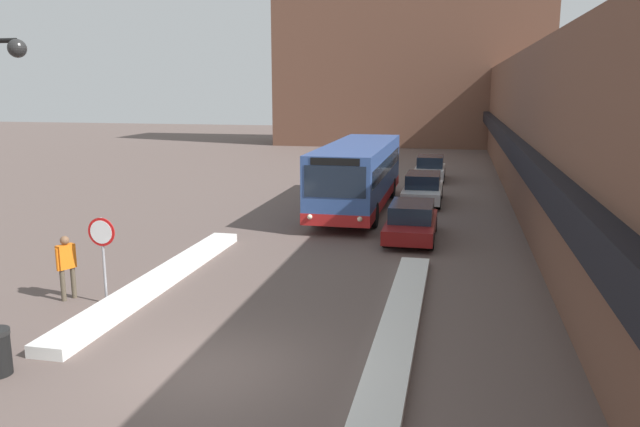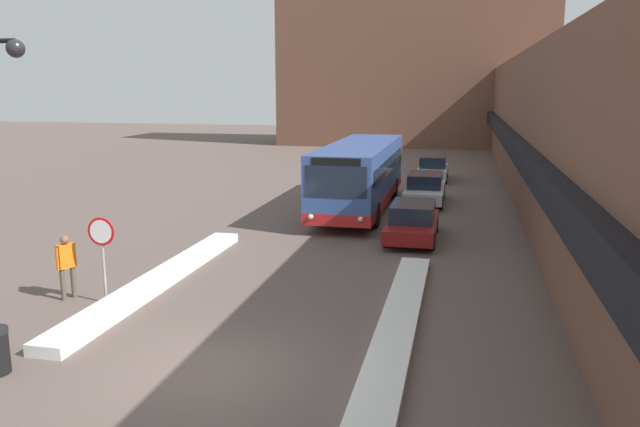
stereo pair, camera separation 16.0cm
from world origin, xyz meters
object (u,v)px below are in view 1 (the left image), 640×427
object	(u,v)px
city_bus	(358,174)
pedestrian	(66,262)
parked_car_back	(430,168)
stop_sign	(102,242)
parked_car_front	(411,221)
parked_car_middle	(423,188)

from	to	relation	value
city_bus	pedestrian	distance (m)	15.33
parked_car_back	pedestrian	size ratio (longest dim) A/B	2.39
stop_sign	parked_car_front	bearing A→B (deg)	50.61
stop_sign	pedestrian	distance (m)	1.33
parked_car_middle	stop_sign	size ratio (longest dim) A/B	2.04
stop_sign	pedestrian	size ratio (longest dim) A/B	1.32
parked_car_middle	parked_car_back	bearing A→B (deg)	90.00
stop_sign	pedestrian	world-z (taller)	stop_sign
parked_car_middle	pedestrian	xyz separation A→B (m)	(-8.60, -16.74, 0.33)
city_bus	parked_car_front	size ratio (longest dim) A/B	2.57
pedestrian	parked_car_back	bearing A→B (deg)	5.47
parked_car_middle	stop_sign	bearing A→B (deg)	-113.84
parked_car_back	parked_car_front	bearing A→B (deg)	-90.00
city_bus	parked_car_middle	bearing A→B (deg)	41.44
parked_car_front	parked_car_middle	bearing A→B (deg)	90.00
parked_car_front	stop_sign	world-z (taller)	stop_sign
city_bus	pedestrian	world-z (taller)	city_bus
city_bus	stop_sign	bearing A→B (deg)	-107.71
parked_car_front	parked_car_back	size ratio (longest dim) A/B	1.07
parked_car_front	parked_car_middle	world-z (taller)	parked_car_middle
city_bus	parked_car_back	size ratio (longest dim) A/B	2.75
city_bus	stop_sign	distance (m)	15.00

